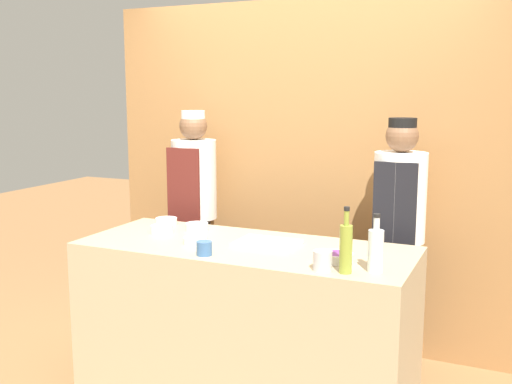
# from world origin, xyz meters

# --- Properties ---
(cabinet_wall) EXTENTS (2.96, 0.18, 2.40)m
(cabinet_wall) POSITION_xyz_m (0.00, 1.05, 1.20)
(cabinet_wall) COLOR olive
(cabinet_wall) RESTS_ON ground_plane
(counter) EXTENTS (1.89, 0.76, 0.92)m
(counter) POSITION_xyz_m (0.00, 0.00, 0.46)
(counter) COLOR tan
(counter) RESTS_ON ground_plane
(sauce_bowl_purple) EXTENTS (0.16, 0.16, 0.05)m
(sauce_bowl_purple) POSITION_xyz_m (0.57, -0.11, 0.95)
(sauce_bowl_purple) COLOR white
(sauce_bowl_purple) RESTS_ON counter
(sauce_bowl_red) EXTENTS (0.14, 0.14, 0.05)m
(sauce_bowl_red) POSITION_xyz_m (-0.43, 0.20, 0.95)
(sauce_bowl_red) COLOR white
(sauce_bowl_red) RESTS_ON counter
(sauce_bowl_yellow) EXTENTS (0.14, 0.14, 0.04)m
(sauce_bowl_yellow) POSITION_xyz_m (-0.69, 0.26, 0.95)
(sauce_bowl_yellow) COLOR white
(sauce_bowl_yellow) RESTS_ON counter
(sauce_bowl_green) EXTENTS (0.13, 0.13, 0.04)m
(sauce_bowl_green) POSITION_xyz_m (-0.26, -0.10, 0.95)
(sauce_bowl_green) COLOR white
(sauce_bowl_green) RESTS_ON counter
(sauce_bowl_orange) EXTENTS (0.13, 0.13, 0.05)m
(sauce_bowl_orange) POSITION_xyz_m (-0.58, 0.05, 0.95)
(sauce_bowl_orange) COLOR white
(sauce_bowl_orange) RESTS_ON counter
(cutting_board) EXTENTS (0.34, 0.25, 0.02)m
(cutting_board) POSITION_xyz_m (0.11, 0.05, 0.93)
(cutting_board) COLOR white
(cutting_board) RESTS_ON counter
(bottle_clear) EXTENTS (0.07, 0.07, 0.29)m
(bottle_clear) POSITION_xyz_m (0.79, -0.21, 1.03)
(bottle_clear) COLOR silver
(bottle_clear) RESTS_ON counter
(bottle_oil) EXTENTS (0.06, 0.06, 0.32)m
(bottle_oil) POSITION_xyz_m (0.66, -0.28, 1.05)
(bottle_oil) COLOR olive
(bottle_oil) RESTS_ON counter
(cup_steel) EXTENTS (0.09, 0.09, 0.10)m
(cup_steel) POSITION_xyz_m (0.55, -0.29, 0.97)
(cup_steel) COLOR #B7B7BC
(cup_steel) RESTS_ON counter
(cup_blue) EXTENTS (0.08, 0.08, 0.08)m
(cup_blue) POSITION_xyz_m (-0.10, -0.28, 0.96)
(cup_blue) COLOR #386093
(cup_blue) RESTS_ON counter
(chef_left) EXTENTS (0.32, 0.32, 1.65)m
(chef_left) POSITION_xyz_m (-0.72, 0.69, 0.90)
(chef_left) COLOR #28282D
(chef_left) RESTS_ON ground_plane
(chef_right) EXTENTS (0.32, 0.32, 1.62)m
(chef_right) POSITION_xyz_m (0.72, 0.69, 0.89)
(chef_right) COLOR #28282D
(chef_right) RESTS_ON ground_plane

